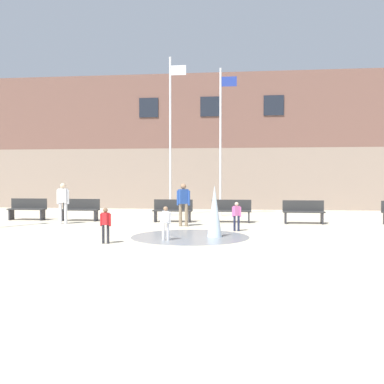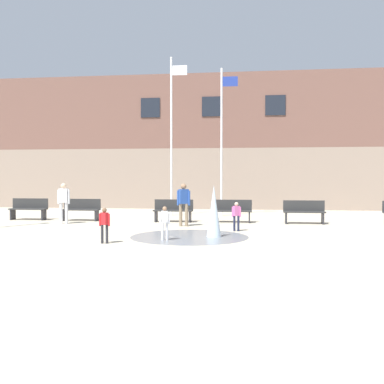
{
  "view_description": "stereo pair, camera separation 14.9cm",
  "coord_description": "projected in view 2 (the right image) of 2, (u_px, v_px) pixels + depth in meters",
  "views": [
    {
      "loc": [
        1.97,
        -8.84,
        1.85
      ],
      "look_at": [
        0.09,
        6.97,
        1.3
      ],
      "focal_mm": 42.0,
      "sensor_mm": 36.0,
      "label": 1
    },
    {
      "loc": [
        2.12,
        -8.82,
        1.85
      ],
      "look_at": [
        0.09,
        6.97,
        1.3
      ],
      "focal_mm": 42.0,
      "sensor_mm": 36.0,
      "label": 2
    }
  ],
  "objects": [
    {
      "name": "park_bench_far_left",
      "position": [
        29.0,
        209.0,
        19.18
      ],
      "size": [
        1.6,
        0.44,
        0.91
      ],
      "color": "#28282D",
      "rests_on": "ground"
    },
    {
      "name": "flagpole_left",
      "position": [
        172.0,
        132.0,
        21.17
      ],
      "size": [
        0.8,
        0.1,
        7.46
      ],
      "color": "silver",
      "rests_on": "ground"
    },
    {
      "name": "park_bench_under_left_flagpole",
      "position": [
        173.0,
        210.0,
        18.28
      ],
      "size": [
        1.6,
        0.44,
        0.91
      ],
      "color": "#28282D",
      "rests_on": "ground"
    },
    {
      "name": "library_building",
      "position": [
        216.0,
        145.0,
        28.1
      ],
      "size": [
        36.0,
        6.05,
        7.65
      ],
      "color": "gray",
      "rests_on": "ground"
    },
    {
      "name": "park_bench_left_of_flagpoles",
      "position": [
        81.0,
        209.0,
        18.79
      ],
      "size": [
        1.6,
        0.44,
        0.91
      ],
      "color": "#28282D",
      "rests_on": "ground"
    },
    {
      "name": "park_bench_center",
      "position": [
        232.0,
        211.0,
        18.07
      ],
      "size": [
        1.6,
        0.44,
        0.91
      ],
      "color": "#28282D",
      "rests_on": "ground"
    },
    {
      "name": "flagpole_right",
      "position": [
        222.0,
        137.0,
        20.88
      ],
      "size": [
        0.8,
        0.1,
        6.88
      ],
      "color": "silver",
      "rests_on": "ground"
    },
    {
      "name": "splash_fountain",
      "position": [
        208.0,
        217.0,
        13.7
      ],
      "size": [
        3.63,
        3.63,
        1.58
      ],
      "color": "gray",
      "rests_on": "ground"
    },
    {
      "name": "child_with_pink_shirt",
      "position": [
        236.0,
        214.0,
        15.16
      ],
      "size": [
        0.31,
        0.23,
        0.99
      ],
      "rotation": [
        0.0,
        0.0,
        -2.49
      ],
      "color": "#1E233D",
      "rests_on": "ground"
    },
    {
      "name": "ground_plane",
      "position": [
        144.0,
        268.0,
        9.07
      ],
      "size": [
        100.0,
        100.0,
        0.0
      ],
      "primitive_type": "plane",
      "color": "#BCB299"
    },
    {
      "name": "teen_by_trashcan",
      "position": [
        184.0,
        201.0,
        16.65
      ],
      "size": [
        0.5,
        0.35,
        1.59
      ],
      "rotation": [
        0.0,
        0.0,
        -2.57
      ],
      "color": "#89755B",
      "rests_on": "ground"
    },
    {
      "name": "park_bench_under_right_flagpole",
      "position": [
        304.0,
        212.0,
        17.55
      ],
      "size": [
        1.6,
        0.44,
        0.91
      ],
      "color": "#28282D",
      "rests_on": "ground"
    },
    {
      "name": "child_in_fountain",
      "position": [
        104.0,
        223.0,
        12.38
      ],
      "size": [
        0.31,
        0.21,
        0.99
      ],
      "rotation": [
        0.0,
        0.0,
        2.63
      ],
      "color": "#28282D",
      "rests_on": "ground"
    },
    {
      "name": "child_running",
      "position": [
        165.0,
        220.0,
        12.98
      ],
      "size": [
        0.31,
        0.24,
        0.99
      ],
      "rotation": [
        0.0,
        0.0,
        -1.05
      ],
      "color": "silver",
      "rests_on": "ground"
    },
    {
      "name": "adult_near_bench",
      "position": [
        64.0,
        200.0,
        17.52
      ],
      "size": [
        0.5,
        0.21,
        1.59
      ],
      "rotation": [
        0.0,
        0.0,
        -0.02
      ],
      "color": "silver",
      "rests_on": "ground"
    }
  ]
}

